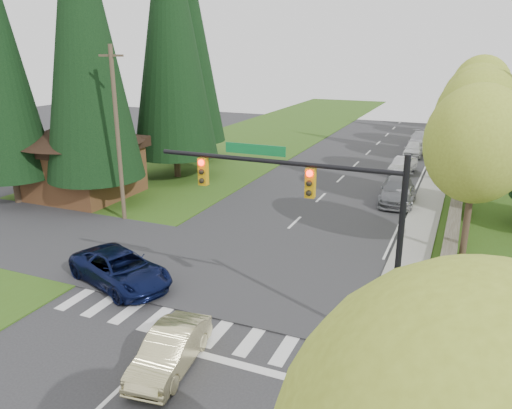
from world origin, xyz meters
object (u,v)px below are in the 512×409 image
Objects in this scene: parked_car_d at (414,149)px; parked_car_b at (397,191)px; parked_car_a at (403,196)px; parked_car_c at (403,166)px; sedan_champagne at (170,350)px; suv_navy at (120,269)px; parked_car_e at (420,139)px.

parked_car_b is at bearing -88.22° from parked_car_d.
parked_car_c is (-1.14, 8.77, 0.02)m from parked_car_a.
parked_car_b is 15.35m from parked_car_d.
parked_car_a is 0.71× the size of parked_car_b.
parked_car_c is (3.34, 29.33, 0.00)m from sedan_champagne.
sedan_champagne is 6.67m from suv_navy.
parked_car_e is at bearing 97.85° from parked_car_c.
sedan_champagne is at bearing -88.64° from parked_car_c.
parked_car_d is (8.52, 32.38, -0.04)m from suv_navy.
suv_navy is 19.37m from parked_car_b.
sedan_champagne is 0.97× the size of parked_car_d.
parked_car_c is at bearing 90.10° from parked_car_b.
suv_navy is at bearing -123.09° from parked_car_b.
parked_car_c is at bearing -90.77° from parked_car_d.
parked_car_d is 5.62m from parked_car_e.
parked_car_a is 16.05m from parked_car_d.
parked_car_e reaches higher than sedan_champagne.
parked_car_a is 21.67m from parked_car_e.
parked_car_c is at bearing 1.37° from suv_navy.
parked_car_d is at bearing 97.85° from parked_car_c.
parked_car_a is at bearing -88.91° from parked_car_e.
sedan_champagne is 21.62m from parked_car_b.
suv_navy reaches higher than parked_car_a.
parked_car_c is at bearing 76.26° from sedan_champagne.
parked_car_a is 8.84m from parked_car_c.
parked_car_e is (0.00, 5.62, 0.02)m from parked_car_d.
sedan_champagne reaches higher than parked_car_a.
parked_car_b reaches higher than parked_car_e.
parked_car_b reaches higher than parked_car_a.
suv_navy reaches higher than parked_car_d.
parked_car_d is (-1.14, 16.01, 0.06)m from parked_car_a.
parked_car_a is 0.92× the size of parked_car_d.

